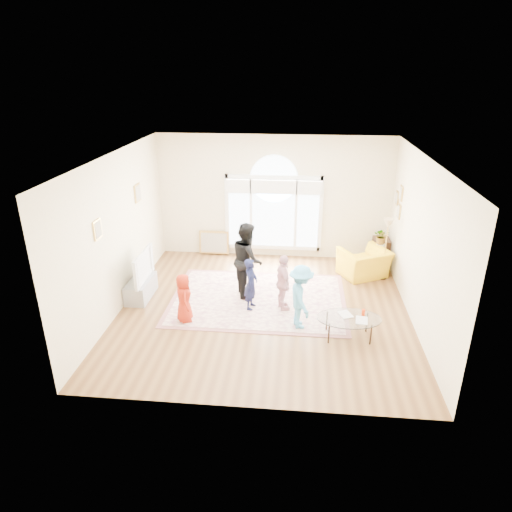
# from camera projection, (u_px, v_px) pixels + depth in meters

# --- Properties ---
(ground) EXTENTS (6.00, 6.00, 0.00)m
(ground) POSITION_uv_depth(u_px,v_px,m) (264.00, 309.00, 9.62)
(ground) COLOR brown
(ground) RESTS_ON ground
(room_shell) EXTENTS (6.00, 6.00, 6.00)m
(room_shell) POSITION_uv_depth(u_px,v_px,m) (274.00, 201.00, 11.61)
(room_shell) COLOR beige
(room_shell) RESTS_ON ground
(area_rug) EXTENTS (3.60, 2.60, 0.02)m
(area_rug) POSITION_uv_depth(u_px,v_px,m) (258.00, 299.00, 10.02)
(area_rug) COLOR beige
(area_rug) RESTS_ON ground
(rug_border) EXTENTS (3.80, 2.80, 0.01)m
(rug_border) POSITION_uv_depth(u_px,v_px,m) (258.00, 299.00, 10.03)
(rug_border) COLOR #925A59
(rug_border) RESTS_ON ground
(tv_console) EXTENTS (0.45, 1.00, 0.42)m
(tv_console) POSITION_uv_depth(u_px,v_px,m) (141.00, 288.00, 10.06)
(tv_console) COLOR #92959A
(tv_console) RESTS_ON ground
(television) EXTENTS (0.17, 1.14, 0.66)m
(television) POSITION_uv_depth(u_px,v_px,m) (139.00, 266.00, 9.85)
(television) COLOR black
(television) RESTS_ON tv_console
(coffee_table) EXTENTS (1.23, 0.82, 0.54)m
(coffee_table) POSITION_uv_depth(u_px,v_px,m) (349.00, 319.00, 8.48)
(coffee_table) COLOR silver
(coffee_table) RESTS_ON ground
(armchair) EXTENTS (1.37, 1.31, 0.69)m
(armchair) POSITION_uv_depth(u_px,v_px,m) (364.00, 263.00, 11.01)
(armchair) COLOR yellow
(armchair) RESTS_ON ground
(side_cabinet) EXTENTS (0.40, 0.50, 0.70)m
(side_cabinet) POSITION_uv_depth(u_px,v_px,m) (380.00, 252.00, 11.67)
(side_cabinet) COLOR black
(side_cabinet) RESTS_ON ground
(floor_lamp) EXTENTS (0.29, 0.29, 1.51)m
(floor_lamp) POSITION_uv_depth(u_px,v_px,m) (388.00, 228.00, 10.52)
(floor_lamp) COLOR black
(floor_lamp) RESTS_ON ground
(plant_pedestal) EXTENTS (0.20, 0.20, 0.70)m
(plant_pedestal) POSITION_uv_depth(u_px,v_px,m) (379.00, 257.00, 11.35)
(plant_pedestal) COLOR white
(plant_pedestal) RESTS_ON ground
(potted_plant) EXTENTS (0.40, 0.36, 0.42)m
(potted_plant) POSITION_uv_depth(u_px,v_px,m) (382.00, 236.00, 11.13)
(potted_plant) COLOR #33722D
(potted_plant) RESTS_ON plant_pedestal
(leaning_picture) EXTENTS (0.80, 0.14, 0.62)m
(leaning_picture) POSITION_uv_depth(u_px,v_px,m) (215.00, 254.00, 12.42)
(leaning_picture) COLOR tan
(leaning_picture) RESTS_ON ground
(child_red) EXTENTS (0.46, 0.57, 1.00)m
(child_red) POSITION_uv_depth(u_px,v_px,m) (184.00, 298.00, 8.99)
(child_red) COLOR #A92511
(child_red) RESTS_ON area_rug
(child_navy) EXTENTS (0.33, 0.44, 1.11)m
(child_navy) POSITION_uv_depth(u_px,v_px,m) (251.00, 284.00, 9.44)
(child_navy) COLOR #13173A
(child_navy) RESTS_ON area_rug
(child_black) EXTENTS (0.82, 0.94, 1.65)m
(child_black) POSITION_uv_depth(u_px,v_px,m) (247.00, 259.00, 9.96)
(child_black) COLOR black
(child_black) RESTS_ON area_rug
(child_pink) EXTENTS (0.51, 0.77, 1.21)m
(child_pink) POSITION_uv_depth(u_px,v_px,m) (283.00, 283.00, 9.38)
(child_pink) COLOR #E1A2AC
(child_pink) RESTS_ON area_rug
(child_blue) EXTENTS (0.67, 0.92, 1.29)m
(child_blue) POSITION_uv_depth(u_px,v_px,m) (301.00, 297.00, 8.73)
(child_blue) COLOR #51AEE3
(child_blue) RESTS_ON area_rug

